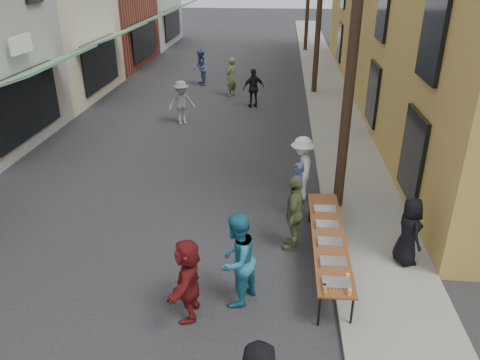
% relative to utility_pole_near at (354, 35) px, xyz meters
% --- Properties ---
extents(ground, '(120.00, 120.00, 0.00)m').
position_rel_utility_pole_near_xyz_m(ground, '(-4.30, -3.00, -4.50)').
color(ground, '#28282B').
rests_on(ground, ground).
extents(sidewalk, '(2.20, 60.00, 0.10)m').
position_rel_utility_pole_near_xyz_m(sidewalk, '(0.70, 12.00, -4.45)').
color(sidewalk, gray).
rests_on(sidewalk, ground).
extents(storefront_row, '(8.00, 37.00, 9.00)m').
position_rel_utility_pole_near_xyz_m(storefront_row, '(-14.30, 11.96, -0.38)').
color(storefront_row, maroon).
rests_on(storefront_row, ground).
extents(utility_pole_near, '(0.26, 0.26, 9.00)m').
position_rel_utility_pole_near_xyz_m(utility_pole_near, '(0.00, 0.00, 0.00)').
color(utility_pole_near, '#2D2116').
rests_on(utility_pole_near, ground).
extents(serving_table, '(0.70, 4.00, 0.75)m').
position_rel_utility_pole_near_xyz_m(serving_table, '(-0.50, -2.71, -3.79)').
color(serving_table, brown).
rests_on(serving_table, ground).
extents(catering_tray_sausage, '(0.50, 0.33, 0.08)m').
position_rel_utility_pole_near_xyz_m(catering_tray_sausage, '(-0.50, -4.36, -3.71)').
color(catering_tray_sausage, maroon).
rests_on(catering_tray_sausage, serving_table).
extents(catering_tray_foil_b, '(0.50, 0.33, 0.08)m').
position_rel_utility_pole_near_xyz_m(catering_tray_foil_b, '(-0.50, -3.71, -3.71)').
color(catering_tray_foil_b, '#B2B2B7').
rests_on(catering_tray_foil_b, serving_table).
extents(catering_tray_buns, '(0.50, 0.33, 0.08)m').
position_rel_utility_pole_near_xyz_m(catering_tray_buns, '(-0.50, -3.01, -3.71)').
color(catering_tray_buns, tan).
rests_on(catering_tray_buns, serving_table).
extents(catering_tray_foil_d, '(0.50, 0.33, 0.08)m').
position_rel_utility_pole_near_xyz_m(catering_tray_foil_d, '(-0.50, -2.31, -3.71)').
color(catering_tray_foil_d, '#B2B2B7').
rests_on(catering_tray_foil_d, serving_table).
extents(catering_tray_buns_end, '(0.50, 0.33, 0.08)m').
position_rel_utility_pole_near_xyz_m(catering_tray_buns_end, '(-0.50, -1.61, -3.71)').
color(catering_tray_buns_end, tan).
rests_on(catering_tray_buns_end, serving_table).
extents(condiment_jar_a, '(0.07, 0.07, 0.08)m').
position_rel_utility_pole_near_xyz_m(condiment_jar_a, '(-0.72, -4.66, -3.71)').
color(condiment_jar_a, '#A57F26').
rests_on(condiment_jar_a, serving_table).
extents(condiment_jar_b, '(0.07, 0.07, 0.08)m').
position_rel_utility_pole_near_xyz_m(condiment_jar_b, '(-0.72, -4.56, -3.71)').
color(condiment_jar_b, '#A57F26').
rests_on(condiment_jar_b, serving_table).
extents(condiment_jar_c, '(0.07, 0.07, 0.08)m').
position_rel_utility_pole_near_xyz_m(condiment_jar_c, '(-0.72, -4.46, -3.71)').
color(condiment_jar_c, '#A57F26').
rests_on(condiment_jar_c, serving_table).
extents(cup_stack, '(0.08, 0.08, 0.12)m').
position_rel_utility_pole_near_xyz_m(cup_stack, '(-0.30, -4.61, -3.69)').
color(cup_stack, tan).
rests_on(cup_stack, serving_table).
extents(guest_front_b, '(0.54, 0.65, 1.52)m').
position_rel_utility_pole_near_xyz_m(guest_front_b, '(-1.14, -0.61, -3.74)').
color(guest_front_b, '#445383').
rests_on(guest_front_b, ground).
extents(guest_front_c, '(1.07, 1.16, 1.91)m').
position_rel_utility_pole_near_xyz_m(guest_front_c, '(-2.34, -4.04, -3.54)').
color(guest_front_c, teal).
rests_on(guest_front_c, ground).
extents(guest_front_d, '(0.71, 1.19, 1.81)m').
position_rel_utility_pole_near_xyz_m(guest_front_d, '(-0.98, 0.49, -3.60)').
color(guest_front_d, white).
rests_on(guest_front_d, ground).
extents(guest_front_e, '(0.63, 1.12, 1.81)m').
position_rel_utility_pole_near_xyz_m(guest_front_e, '(-1.23, -2.02, -3.59)').
color(guest_front_e, '#5A663B').
rests_on(guest_front_e, ground).
extents(guest_queue_back, '(0.48, 1.51, 1.63)m').
position_rel_utility_pole_near_xyz_m(guest_queue_back, '(-3.18, -4.50, -3.69)').
color(guest_queue_back, maroon).
rests_on(guest_queue_back, ground).
extents(server, '(0.66, 0.85, 1.54)m').
position_rel_utility_pole_near_xyz_m(server, '(1.18, -2.53, -3.63)').
color(server, black).
rests_on(server, sidewalk).
extents(passerby_left, '(1.30, 1.11, 1.75)m').
position_rel_utility_pole_near_xyz_m(passerby_left, '(-5.59, 6.70, -3.62)').
color(passerby_left, gray).
rests_on(passerby_left, ground).
extents(passerby_mid, '(1.10, 0.79, 1.73)m').
position_rel_utility_pole_near_xyz_m(passerby_mid, '(-2.86, 9.32, -3.63)').
color(passerby_mid, black).
rests_on(passerby_mid, ground).
extents(passerby_right, '(0.65, 0.79, 1.86)m').
position_rel_utility_pole_near_xyz_m(passerby_right, '(-4.06, 11.09, -3.57)').
color(passerby_right, '#626B3D').
rests_on(passerby_right, ground).
extents(passerby_far, '(0.90, 1.04, 1.85)m').
position_rel_utility_pole_near_xyz_m(passerby_far, '(-5.91, 13.15, -3.58)').
color(passerby_far, '#465B88').
rests_on(passerby_far, ground).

